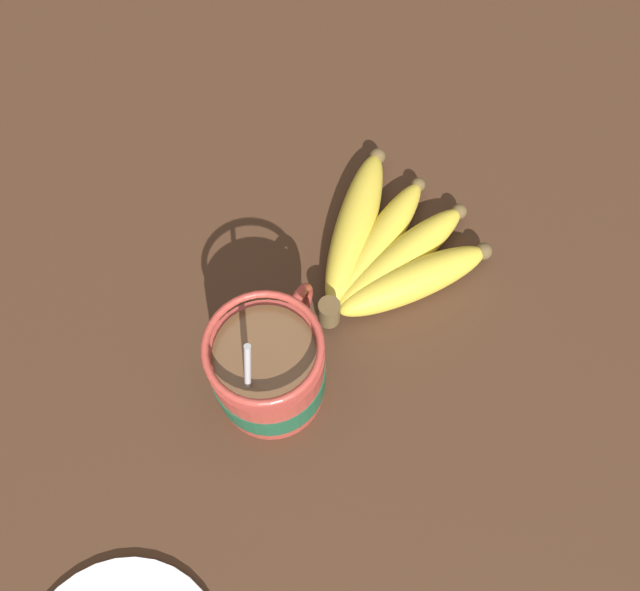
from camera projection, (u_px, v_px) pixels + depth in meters
table at (292, 341)px, 58.97cm from camera, size 132.77×132.77×2.79cm
coffee_mug at (269, 370)px, 51.46cm from camera, size 13.30×9.44×14.39cm
banana_bunch at (385, 251)px, 59.52cm from camera, size 20.33×16.86×4.18cm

